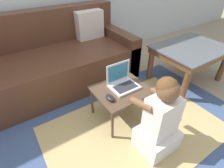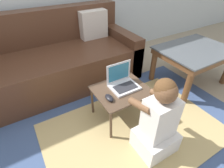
% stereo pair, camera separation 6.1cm
% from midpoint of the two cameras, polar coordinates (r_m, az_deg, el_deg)
% --- Properties ---
extents(ground_plane, '(16.00, 16.00, 0.00)m').
position_cam_midpoint_polar(ground_plane, '(1.78, 0.84, -13.30)').
color(ground_plane, gray).
extents(area_rug, '(2.25, 1.53, 0.01)m').
position_cam_midpoint_polar(area_rug, '(1.74, 8.07, -14.84)').
color(area_rug, '#3D517A').
rests_on(area_rug, ground_plane).
extents(couch, '(1.94, 0.91, 0.85)m').
position_cam_midpoint_polar(couch, '(2.31, -16.43, 7.43)').
color(couch, '#4C2D1E').
rests_on(couch, ground_plane).
extents(coffee_table, '(0.86, 0.66, 0.47)m').
position_cam_midpoint_polar(coffee_table, '(2.38, 25.90, 8.74)').
color(coffee_table, '#4C5156').
rests_on(coffee_table, ground_plane).
extents(laptop_desk, '(0.50, 0.42, 0.35)m').
position_cam_midpoint_polar(laptop_desk, '(1.66, 4.12, -2.93)').
color(laptop_desk, '#4C3828').
rests_on(laptop_desk, ground_plane).
extents(laptop, '(0.26, 0.21, 0.22)m').
position_cam_midpoint_polar(laptop, '(1.65, 4.65, 0.23)').
color(laptop, silver).
rests_on(laptop, laptop_desk).
extents(computer_mouse, '(0.06, 0.11, 0.04)m').
position_cam_midpoint_polar(computer_mouse, '(1.51, 0.27, -4.55)').
color(computer_mouse, black).
rests_on(computer_mouse, laptop_desk).
extents(person_seated, '(0.32, 0.37, 0.71)m').
position_cam_midpoint_polar(person_seated, '(1.44, 16.04, -12.15)').
color(person_seated, silver).
rests_on(person_seated, ground_plane).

